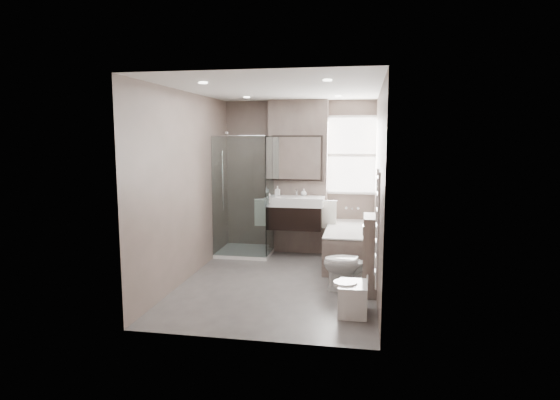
% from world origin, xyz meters
% --- Properties ---
extents(room, '(2.70, 3.90, 2.70)m').
position_xyz_m(room, '(0.00, 0.00, 1.30)').
color(room, '#504B49').
rests_on(room, ground).
extents(vanity_pier, '(1.00, 0.25, 2.60)m').
position_xyz_m(vanity_pier, '(0.00, 1.77, 1.30)').
color(vanity_pier, '#675951').
rests_on(vanity_pier, ground).
extents(vanity, '(0.95, 0.47, 0.66)m').
position_xyz_m(vanity, '(0.00, 1.43, 0.74)').
color(vanity, black).
rests_on(vanity, vanity_pier).
extents(mirror_cabinet, '(0.86, 0.08, 0.76)m').
position_xyz_m(mirror_cabinet, '(0.00, 1.61, 1.63)').
color(mirror_cabinet, black).
rests_on(mirror_cabinet, vanity_pier).
extents(towel_left, '(0.24, 0.06, 0.44)m').
position_xyz_m(towel_left, '(-0.56, 1.40, 0.72)').
color(towel_left, silver).
rests_on(towel_left, vanity_pier).
extents(towel_right, '(0.24, 0.06, 0.44)m').
position_xyz_m(towel_right, '(0.56, 1.40, 0.72)').
color(towel_right, silver).
rests_on(towel_right, vanity_pier).
extents(shower_enclosure, '(0.90, 0.90, 2.00)m').
position_xyz_m(shower_enclosure, '(-0.75, 1.35, 0.49)').
color(shower_enclosure, white).
rests_on(shower_enclosure, ground).
extents(bathtub, '(0.75, 1.60, 0.57)m').
position_xyz_m(bathtub, '(0.92, 1.10, 0.32)').
color(bathtub, '#675951').
rests_on(bathtub, ground).
extents(window, '(0.98, 0.06, 1.33)m').
position_xyz_m(window, '(0.90, 1.88, 1.68)').
color(window, white).
rests_on(window, room).
extents(toilet, '(0.72, 0.43, 0.72)m').
position_xyz_m(toilet, '(0.97, -0.21, 0.36)').
color(toilet, white).
rests_on(toilet, ground).
extents(cistern_box, '(0.19, 0.55, 1.00)m').
position_xyz_m(cistern_box, '(1.21, -0.25, 0.50)').
color(cistern_box, '#675951').
rests_on(cistern_box, ground).
extents(bidet, '(0.39, 0.44, 0.47)m').
position_xyz_m(bidet, '(1.01, -1.02, 0.19)').
color(bidet, white).
rests_on(bidet, ground).
extents(towel_radiator, '(0.03, 0.49, 1.10)m').
position_xyz_m(towel_radiator, '(1.25, -1.60, 1.12)').
color(towel_radiator, silver).
rests_on(towel_radiator, room).
extents(soap_bottle_a, '(0.08, 0.08, 0.17)m').
position_xyz_m(soap_bottle_a, '(-0.30, 1.47, 1.08)').
color(soap_bottle_a, white).
rests_on(soap_bottle_a, vanity).
extents(soap_bottle_b, '(0.10, 0.10, 0.13)m').
position_xyz_m(soap_bottle_b, '(0.13, 1.55, 1.06)').
color(soap_bottle_b, white).
rests_on(soap_bottle_b, vanity).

